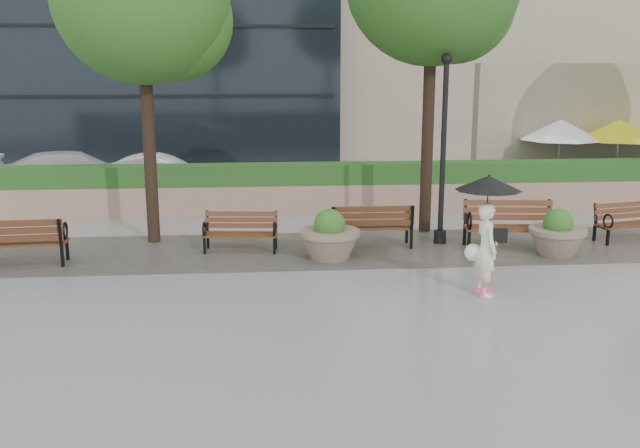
{
  "coord_description": "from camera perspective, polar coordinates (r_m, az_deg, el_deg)",
  "views": [
    {
      "loc": [
        -2.24,
        -12.13,
        4.08
      ],
      "look_at": [
        -1.17,
        0.78,
        1.1
      ],
      "focal_mm": 40.0,
      "sensor_mm": 36.0,
      "label": 1
    }
  ],
  "objects": [
    {
      "name": "bench_1",
      "position": [
        15.62,
        -6.36,
        -1.31
      ],
      "size": [
        1.64,
        0.78,
        0.85
      ],
      "rotation": [
        0.0,
        0.0,
        -0.1
      ],
      "color": "#5B301A",
      "rests_on": "ground"
    },
    {
      "name": "cobble_strip",
      "position": [
        15.83,
        3.57,
        -1.99
      ],
      "size": [
        28.0,
        3.2,
        0.01
      ],
      "primitive_type": "cube",
      "color": "#383330",
      "rests_on": "ground"
    },
    {
      "name": "bench_3",
      "position": [
        16.29,
        14.88,
        -0.86
      ],
      "size": [
        2.03,
        0.99,
        1.05
      ],
      "rotation": [
        0.0,
        0.0,
        -0.11
      ],
      "color": "#5B301A",
      "rests_on": "ground"
    },
    {
      "name": "bench_0",
      "position": [
        15.69,
        -22.93,
        -2.04
      ],
      "size": [
        1.91,
        0.86,
        1.0
      ],
      "rotation": [
        0.0,
        0.0,
        3.21
      ],
      "color": "#5B301A",
      "rests_on": "ground"
    },
    {
      "name": "bench_4",
      "position": [
        17.93,
        23.48,
        -0.44
      ],
      "size": [
        1.72,
        0.99,
        0.87
      ],
      "rotation": [
        0.0,
        0.0,
        0.23
      ],
      "color": "#5B301A",
      "rests_on": "ground"
    },
    {
      "name": "bench_2",
      "position": [
        15.94,
        4.09,
        -0.83
      ],
      "size": [
        1.84,
        0.74,
        0.98
      ],
      "rotation": [
        0.0,
        0.0,
        3.13
      ],
      "color": "#5B301A",
      "rests_on": "ground"
    },
    {
      "name": "tree_0",
      "position": [
        16.46,
        -13.5,
        16.85
      ],
      "size": [
        3.83,
        3.8,
        7.34
      ],
      "color": "black",
      "rests_on": "ground"
    },
    {
      "name": "planter_right",
      "position": [
        16.04,
        18.45,
        -0.99
      ],
      "size": [
        1.21,
        1.21,
        1.02
      ],
      "color": "#7F6B56",
      "rests_on": "ground"
    },
    {
      "name": "asphalt_street",
      "position": [
        23.59,
        0.79,
        3.0
      ],
      "size": [
        40.0,
        7.0,
        0.0
      ],
      "primitive_type": "cube",
      "color": "black",
      "rests_on": "ground"
    },
    {
      "name": "patio_umb_white",
      "position": [
        23.28,
        18.69,
        7.13
      ],
      "size": [
        2.5,
        2.5,
        2.3
      ],
      "color": "black",
      "rests_on": "ground"
    },
    {
      "name": "cafe_wall",
      "position": [
        25.14,
        23.33,
        7.16
      ],
      "size": [
        10.0,
        0.6,
        4.0
      ],
      "primitive_type": "cube",
      "color": "tan",
      "rests_on": "ground"
    },
    {
      "name": "lamppost",
      "position": [
        16.16,
        9.8,
        4.91
      ],
      "size": [
        0.28,
        0.28,
        4.23
      ],
      "color": "black",
      "rests_on": "ground"
    },
    {
      "name": "patio_umb_yellow_a",
      "position": [
        23.82,
        22.82,
        6.92
      ],
      "size": [
        2.5,
        2.5,
        2.3
      ],
      "color": "black",
      "rests_on": "ground"
    },
    {
      "name": "hedge_wall",
      "position": [
        19.56,
        1.92,
        2.89
      ],
      "size": [
        24.0,
        0.8,
        1.35
      ],
      "color": "#9C7B65",
      "rests_on": "ground"
    },
    {
      "name": "car_left",
      "position": [
        23.2,
        -18.97,
        3.83
      ],
      "size": [
        5.03,
        3.02,
        1.36
      ],
      "primitive_type": "imported",
      "rotation": [
        0.0,
        0.0,
        1.82
      ],
      "color": "silver",
      "rests_on": "ground"
    },
    {
      "name": "pedestrian",
      "position": [
        12.81,
        13.19,
        0.05
      ],
      "size": [
        1.16,
        1.16,
        2.13
      ],
      "rotation": [
        0.0,
        0.0,
        1.66
      ],
      "color": "#EEE8C8",
      "rests_on": "ground"
    },
    {
      "name": "ground",
      "position": [
        12.99,
        5.47,
        -5.41
      ],
      "size": [
        100.0,
        100.0,
        0.0
      ],
      "primitive_type": "plane",
      "color": "gray",
      "rests_on": "ground"
    },
    {
      "name": "car_right",
      "position": [
        22.87,
        -12.69,
        3.91
      ],
      "size": [
        3.77,
        1.52,
        1.22
      ],
      "primitive_type": "imported",
      "rotation": [
        0.0,
        0.0,
        1.51
      ],
      "color": "silver",
      "rests_on": "ground"
    },
    {
      "name": "planter_left",
      "position": [
        14.91,
        0.77,
        -1.26
      ],
      "size": [
        1.28,
        1.28,
        1.07
      ],
      "color": "#7F6B56",
      "rests_on": "ground"
    }
  ]
}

